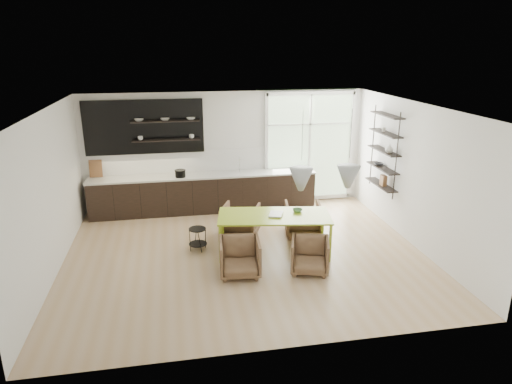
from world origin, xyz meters
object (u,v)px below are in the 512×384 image
Objects in this scene: dining_table at (274,218)px; wire_stool at (198,236)px; armchair_back_left at (240,221)px; armchair_front_right at (310,255)px; armchair_back_right at (303,219)px; armchair_front_left at (240,257)px.

dining_table is 4.99× the size of wire_stool.
wire_stool is at bearing 51.15° from armchair_back_left.
armchair_front_right is 1.50× the size of wire_stool.
dining_table is 1.14m from armchair_back_left.
dining_table is at bearing 53.62° from armchair_back_right.
dining_table is 3.00× the size of armchair_back_left.
dining_table is 1.19m from armchair_front_left.
wire_stool is (-1.49, 0.40, -0.44)m from dining_table.
wire_stool is at bearing 125.16° from armchair_front_left.
armchair_front_right is 2.35m from wire_stool.
armchair_back_left is 2.08m from armchair_front_right.
armchair_back_left reaches higher than wire_stool.
armchair_back_right is 1.68× the size of wire_stool.
armchair_back_left is at bearing 135.50° from armchair_front_right.
dining_table reaches higher than armchair_back_left.
armchair_back_right is 1.05× the size of armchair_front_left.
armchair_front_right is at bearing -52.93° from dining_table.
dining_table is 1.60m from wire_stool.
wire_stool is at bearing 19.31° from armchair_back_right.
armchair_back_left is 1.04× the size of armchair_front_left.
wire_stool is (-1.96, 1.29, -0.02)m from armchair_front_right.
dining_table reaches higher than armchair_back_right.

